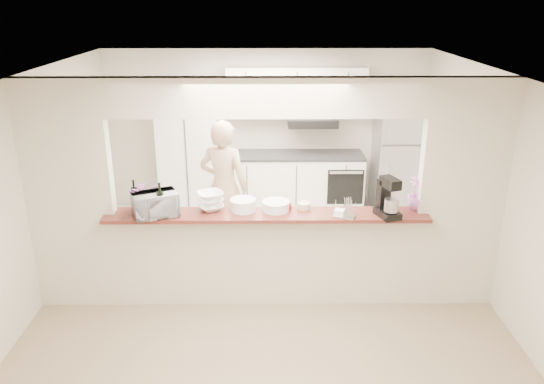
{
  "coord_description": "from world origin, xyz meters",
  "views": [
    {
      "loc": [
        0.01,
        -5.19,
        3.23
      ],
      "look_at": [
        0.06,
        0.3,
        1.2
      ],
      "focal_mm": 35.0,
      "sensor_mm": 36.0,
      "label": 1
    }
  ],
  "objects_px": {
    "toaster_oven": "(155,204)",
    "stand_mixer": "(388,199)",
    "refrigerator": "(399,160)",
    "person": "(224,188)"
  },
  "relations": [
    {
      "from": "person",
      "to": "refrigerator",
      "type": "bearing_deg",
      "value": -136.98
    },
    {
      "from": "toaster_oven",
      "to": "stand_mixer",
      "type": "relative_size",
      "value": 1.05
    },
    {
      "from": "stand_mixer",
      "to": "person",
      "type": "xyz_separation_m",
      "value": [
        -1.8,
        1.45,
        -0.39
      ]
    },
    {
      "from": "refrigerator",
      "to": "toaster_oven",
      "type": "distance_m",
      "value": 4.23
    },
    {
      "from": "refrigerator",
      "to": "person",
      "type": "xyz_separation_m",
      "value": [
        -2.61,
        -1.34,
        0.04
      ]
    },
    {
      "from": "refrigerator",
      "to": "stand_mixer",
      "type": "height_order",
      "value": "refrigerator"
    },
    {
      "from": "refrigerator",
      "to": "stand_mixer",
      "type": "xyz_separation_m",
      "value": [
        -0.8,
        -2.79,
        0.43
      ]
    },
    {
      "from": "toaster_oven",
      "to": "stand_mixer",
      "type": "height_order",
      "value": "stand_mixer"
    },
    {
      "from": "toaster_oven",
      "to": "person",
      "type": "distance_m",
      "value": 1.56
    },
    {
      "from": "toaster_oven",
      "to": "person",
      "type": "xyz_separation_m",
      "value": [
        0.59,
        1.41,
        -0.32
      ]
    }
  ]
}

